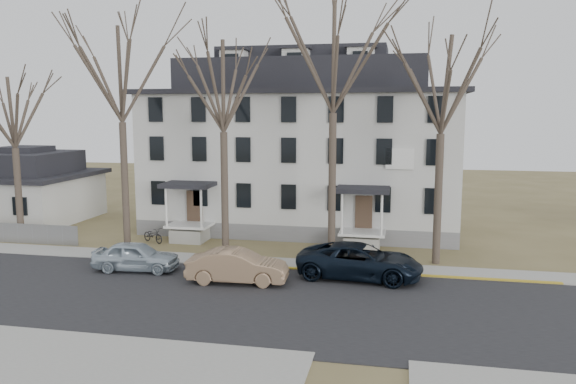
% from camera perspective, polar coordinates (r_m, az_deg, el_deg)
% --- Properties ---
extents(ground, '(120.00, 120.00, 0.00)m').
position_cam_1_polar(ground, '(21.73, -1.56, -13.08)').
color(ground, olive).
rests_on(ground, ground).
extents(main_road, '(120.00, 10.00, 0.04)m').
position_cam_1_polar(main_road, '(23.56, -0.44, -11.35)').
color(main_road, '#27272A').
rests_on(main_road, ground).
extents(far_sidewalk, '(120.00, 2.00, 0.08)m').
position_cam_1_polar(far_sidewalk, '(29.19, 2.01, -7.49)').
color(far_sidewalk, '#A09F97').
rests_on(far_sidewalk, ground).
extents(yellow_curb, '(14.00, 0.25, 0.06)m').
position_cam_1_polar(yellow_curb, '(27.96, 11.97, -8.37)').
color(yellow_curb, gold).
rests_on(yellow_curb, ground).
extents(boarding_house, '(20.80, 12.36, 12.05)m').
position_cam_1_polar(boarding_house, '(38.34, 1.56, 4.44)').
color(boarding_house, slate).
rests_on(boarding_house, ground).
extents(small_house, '(8.70, 8.70, 5.00)m').
position_cam_1_polar(small_house, '(44.89, -24.97, 0.20)').
color(small_house, beige).
rests_on(small_house, ground).
extents(tree_far_left, '(8.40, 8.40, 13.72)m').
position_cam_1_polar(tree_far_left, '(33.49, -16.69, 12.06)').
color(tree_far_left, '#473B31').
rests_on(tree_far_left, ground).
extents(tree_mid_left, '(7.80, 7.80, 12.74)m').
position_cam_1_polar(tree_mid_left, '(31.10, -6.64, 11.30)').
color(tree_mid_left, '#473B31').
rests_on(tree_mid_left, ground).
extents(tree_center, '(9.00, 9.00, 14.70)m').
position_cam_1_polar(tree_center, '(29.92, 4.66, 14.30)').
color(tree_center, '#473B31').
rests_on(tree_center, ground).
extents(tree_mid_right, '(7.80, 7.80, 12.74)m').
position_cam_1_polar(tree_mid_right, '(29.64, 15.45, 11.22)').
color(tree_mid_right, '#473B31').
rests_on(tree_mid_right, ground).
extents(tree_bungalow, '(6.60, 6.60, 10.78)m').
position_cam_1_polar(tree_bungalow, '(37.18, -26.19, 7.72)').
color(tree_bungalow, '#473B31').
rests_on(tree_bungalow, ground).
extents(car_silver, '(4.37, 2.05, 1.44)m').
position_cam_1_polar(car_silver, '(29.03, -15.18, -6.39)').
color(car_silver, '#B1C1CD').
rests_on(car_silver, ground).
extents(car_tan, '(4.74, 1.92, 1.53)m').
position_cam_1_polar(car_tan, '(26.22, -5.17, -7.59)').
color(car_tan, '#977658').
rests_on(car_tan, ground).
extents(car_navy, '(6.10, 3.21, 1.64)m').
position_cam_1_polar(car_navy, '(26.99, 7.32, -7.05)').
color(car_navy, black).
rests_on(car_navy, ground).
extents(bicycle_left, '(1.81, 1.36, 0.91)m').
position_cam_1_polar(bicycle_left, '(34.89, -13.54, -4.34)').
color(bicycle_left, black).
rests_on(bicycle_left, ground).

